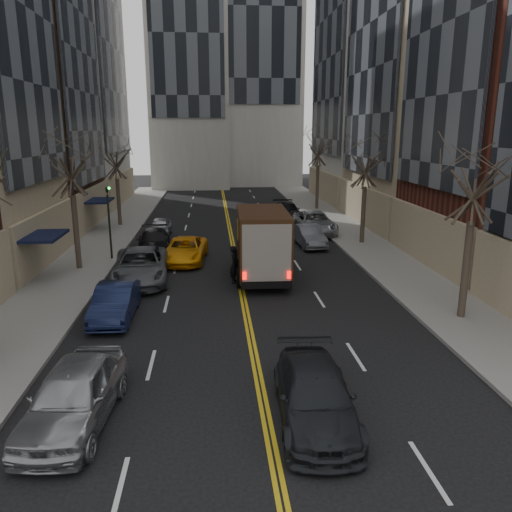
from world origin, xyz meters
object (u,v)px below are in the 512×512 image
Objects in this scene: taxi at (185,250)px; pedestrian at (235,265)px; observer_sedan at (315,396)px; ups_truck at (262,243)px.

pedestrian is (2.72, -4.52, 0.27)m from taxi.
observer_sedan is at bearing -70.62° from taxi.
pedestrian reaches higher than taxi.
ups_truck is at bearing 93.42° from observer_sedan.
taxi is at bearing 107.10° from observer_sedan.
ups_truck reaches higher than observer_sedan.
observer_sedan is at bearing -88.22° from ups_truck.
pedestrian reaches higher than observer_sedan.
observer_sedan is at bearing -157.47° from pedestrian.
ups_truck is 1.34× the size of taxi.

